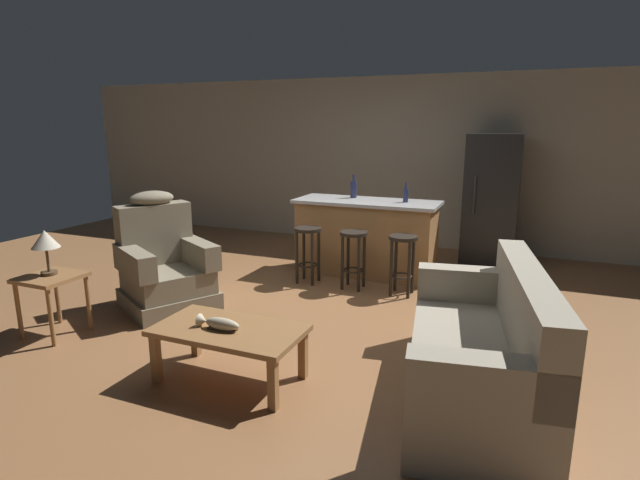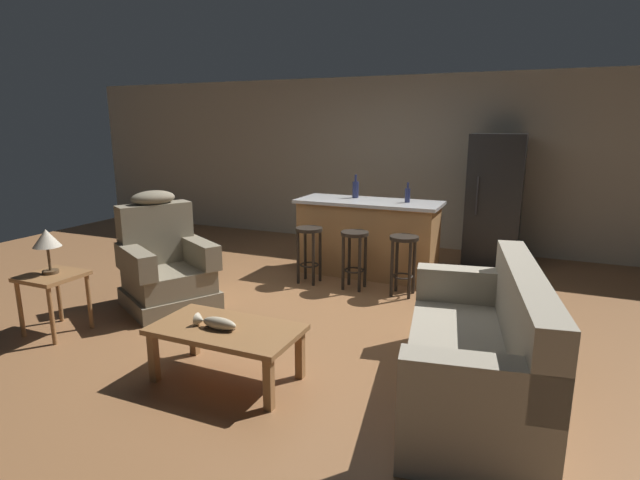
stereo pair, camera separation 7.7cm
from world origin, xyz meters
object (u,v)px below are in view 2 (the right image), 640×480
object	(u,v)px
recliner_near_lamp	(165,266)
kitchen_island	(368,237)
refrigerator	(494,200)
coffee_table	(226,334)
bottle_short_amber	(356,189)
end_table	(53,285)
table_lamp	(47,240)
bottle_tall_green	(408,195)
fish_figurine	(216,323)
bar_stool_right	(404,254)
bar_stool_left	(309,245)
bar_stool_middle	(354,249)
couch	(480,354)

from	to	relation	value
recliner_near_lamp	kitchen_island	xyz separation A→B (m)	(1.60, 1.93, 0.06)
kitchen_island	refrigerator	size ratio (longest dim) A/B	1.02
coffee_table	bottle_short_amber	xyz separation A→B (m)	(-0.14, 3.19, 0.70)
end_table	table_lamp	size ratio (longest dim) A/B	1.37
bottle_tall_green	table_lamp	bearing A→B (deg)	-130.71
coffee_table	bottle_tall_green	xyz separation A→B (m)	(0.58, 3.08, 0.68)
table_lamp	refrigerator	size ratio (longest dim) A/B	0.23
fish_figurine	bar_stool_right	size ratio (longest dim) A/B	0.50
bottle_tall_green	bar_stool_left	bearing A→B (deg)	-146.18
table_lamp	bar_stool_right	distance (m)	3.55
bar_stool_middle	fish_figurine	bearing A→B (deg)	-94.63
recliner_near_lamp	table_lamp	size ratio (longest dim) A/B	2.93
table_lamp	bar_stool_right	bearing A→B (deg)	40.28
end_table	bar_stool_middle	size ratio (longest dim) A/B	0.82
table_lamp	kitchen_island	world-z (taller)	table_lamp
refrigerator	bar_stool_right	bearing A→B (deg)	-112.96
couch	bottle_tall_green	distance (m)	2.95
fish_figurine	bar_stool_left	world-z (taller)	bar_stool_left
bottle_tall_green	end_table	bearing A→B (deg)	-130.23
couch	refrigerator	size ratio (longest dim) A/B	1.14
table_lamp	couch	bearing A→B (deg)	5.36
fish_figurine	bar_stool_right	bearing A→B (deg)	72.42
bar_stool_right	bottle_tall_green	world-z (taller)	bottle_tall_green
end_table	kitchen_island	world-z (taller)	kitchen_island
bar_stool_left	bar_stool_right	size ratio (longest dim) A/B	1.00
kitchen_island	bar_stool_left	xyz separation A→B (m)	(-0.53, -0.63, -0.01)
couch	bar_stool_middle	distance (m)	2.52
couch	bottle_tall_green	size ratio (longest dim) A/B	8.21
coffee_table	fish_figurine	size ratio (longest dim) A/B	3.24
coffee_table	bar_stool_left	distance (m)	2.44
end_table	table_lamp	xyz separation A→B (m)	(-0.03, 0.02, 0.41)
coffee_table	bottle_tall_green	world-z (taller)	bottle_tall_green
couch	refrigerator	world-z (taller)	refrigerator
fish_figurine	recliner_near_lamp	size ratio (longest dim) A/B	0.28
couch	table_lamp	distance (m)	3.78
bar_stool_left	refrigerator	distance (m)	2.69
coffee_table	bar_stool_left	world-z (taller)	bar_stool_left
kitchen_island	bottle_tall_green	size ratio (longest dim) A/B	7.34
bar_stool_left	bottle_tall_green	distance (m)	1.34
recliner_near_lamp	end_table	xyz separation A→B (m)	(-0.43, -0.99, 0.04)
coffee_table	table_lamp	bearing A→B (deg)	176.48
kitchen_island	bar_stool_middle	xyz separation A→B (m)	(0.05, -0.63, -0.01)
recliner_near_lamp	kitchen_island	bearing A→B (deg)	79.91
refrigerator	bar_stool_middle	bearing A→B (deg)	-126.48
fish_figurine	kitchen_island	xyz separation A→B (m)	(0.15, 3.08, 0.02)
coffee_table	end_table	xyz separation A→B (m)	(-1.94, 0.10, 0.10)
table_lamp	bar_stool_left	size ratio (longest dim) A/B	0.60
fish_figurine	end_table	bearing A→B (deg)	175.25
fish_figurine	bottle_short_amber	size ratio (longest dim) A/B	1.14
bar_stool_left	recliner_near_lamp	bearing A→B (deg)	-129.52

